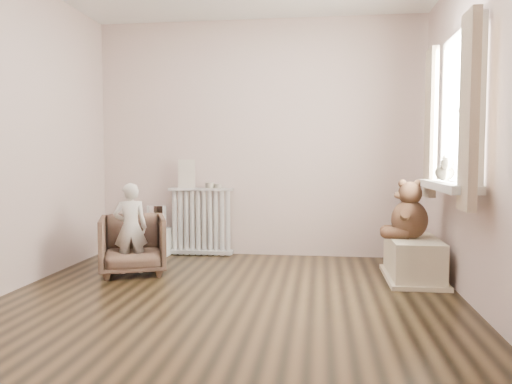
# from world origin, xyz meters

# --- Properties ---
(floor) EXTENTS (3.60, 3.60, 0.01)m
(floor) POSITION_xyz_m (0.00, 0.00, 0.00)
(floor) COLOR black
(floor) RESTS_ON ground
(back_wall) EXTENTS (3.60, 0.02, 2.60)m
(back_wall) POSITION_xyz_m (0.00, 1.80, 1.30)
(back_wall) COLOR beige
(back_wall) RESTS_ON ground
(front_wall) EXTENTS (3.60, 0.02, 2.60)m
(front_wall) POSITION_xyz_m (0.00, -1.80, 1.30)
(front_wall) COLOR beige
(front_wall) RESTS_ON ground
(left_wall) EXTENTS (0.02, 3.60, 2.60)m
(left_wall) POSITION_xyz_m (-1.80, 0.00, 1.30)
(left_wall) COLOR beige
(left_wall) RESTS_ON ground
(right_wall) EXTENTS (0.02, 3.60, 2.60)m
(right_wall) POSITION_xyz_m (1.80, 0.00, 1.30)
(right_wall) COLOR beige
(right_wall) RESTS_ON ground
(window) EXTENTS (0.03, 0.90, 1.10)m
(window) POSITION_xyz_m (1.76, 0.30, 1.45)
(window) COLOR white
(window) RESTS_ON right_wall
(window_sill) EXTENTS (0.22, 1.10, 0.06)m
(window_sill) POSITION_xyz_m (1.67, 0.30, 0.87)
(window_sill) COLOR silver
(window_sill) RESTS_ON right_wall
(curtain_left) EXTENTS (0.06, 0.26, 1.30)m
(curtain_left) POSITION_xyz_m (1.65, -0.27, 1.39)
(curtain_left) COLOR #C0AD8E
(curtain_left) RESTS_ON right_wall
(curtain_right) EXTENTS (0.06, 0.26, 1.30)m
(curtain_right) POSITION_xyz_m (1.65, 0.87, 1.39)
(curtain_right) COLOR #C0AD8E
(curtain_right) RESTS_ON right_wall
(radiator) EXTENTS (0.71, 0.13, 0.75)m
(radiator) POSITION_xyz_m (-0.63, 1.68, 0.39)
(radiator) COLOR silver
(radiator) RESTS_ON floor
(paper_doll) EXTENTS (0.19, 0.02, 0.32)m
(paper_doll) POSITION_xyz_m (-0.79, 1.68, 0.91)
(paper_doll) COLOR beige
(paper_doll) RESTS_ON radiator
(tin_a) EXTENTS (0.10, 0.10, 0.06)m
(tin_a) POSITION_xyz_m (-0.53, 1.68, 0.78)
(tin_a) COLOR #A59E8C
(tin_a) RESTS_ON radiator
(tin_b) EXTENTS (0.08, 0.08, 0.05)m
(tin_b) POSITION_xyz_m (-0.43, 1.68, 0.78)
(tin_b) COLOR #A59E8C
(tin_b) RESTS_ON radiator
(toy_vanity) EXTENTS (0.35, 0.25, 0.55)m
(toy_vanity) POSITION_xyz_m (-1.15, 1.65, 0.28)
(toy_vanity) COLOR silver
(toy_vanity) RESTS_ON floor
(armchair) EXTENTS (0.77, 0.78, 0.55)m
(armchair) POSITION_xyz_m (-1.05, 0.73, 0.28)
(armchair) COLOR #4F382B
(armchair) RESTS_ON floor
(child) EXTENTS (0.36, 0.30, 0.84)m
(child) POSITION_xyz_m (-1.05, 0.68, 0.44)
(child) COLOR silver
(child) RESTS_ON armchair
(toy_bench) EXTENTS (0.42, 0.80, 0.38)m
(toy_bench) POSITION_xyz_m (1.52, 0.84, 0.20)
(toy_bench) COLOR beige
(toy_bench) RESTS_ON floor
(teddy_bear) EXTENTS (0.45, 0.36, 0.51)m
(teddy_bear) POSITION_xyz_m (1.48, 0.84, 0.67)
(teddy_bear) COLOR #3E2719
(teddy_bear) RESTS_ON toy_bench
(plush_cat) EXTENTS (0.19, 0.26, 0.20)m
(plush_cat) POSITION_xyz_m (1.66, 0.37, 1.00)
(plush_cat) COLOR slate
(plush_cat) RESTS_ON window_sill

